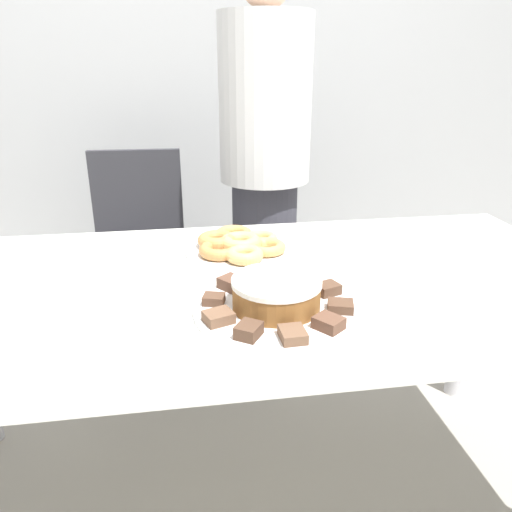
# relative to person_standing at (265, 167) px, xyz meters

# --- Properties ---
(ground_plane) EXTENTS (12.00, 12.00, 0.00)m
(ground_plane) POSITION_rel_person_standing_xyz_m (-0.18, -0.85, -0.85)
(ground_plane) COLOR gray
(wall_back) EXTENTS (8.00, 0.05, 2.60)m
(wall_back) POSITION_rel_person_standing_xyz_m (-0.18, 0.70, 0.45)
(wall_back) COLOR #A8AAAD
(wall_back) RESTS_ON ground_plane
(table) EXTENTS (1.87, 0.90, 0.74)m
(table) POSITION_rel_person_standing_xyz_m (-0.18, -0.85, -0.19)
(table) COLOR silver
(table) RESTS_ON ground_plane
(person_standing) EXTENTS (0.37, 0.37, 1.62)m
(person_standing) POSITION_rel_person_standing_xyz_m (0.00, 0.00, 0.00)
(person_standing) COLOR #383842
(person_standing) RESTS_ON ground_plane
(office_chair_left) EXTENTS (0.45, 0.45, 0.90)m
(office_chair_left) POSITION_rel_person_standing_xyz_m (-0.54, 0.07, -0.42)
(office_chair_left) COLOR black
(office_chair_left) RESTS_ON ground_plane
(plate_cake) EXTENTS (0.37, 0.37, 0.01)m
(plate_cake) POSITION_rel_person_standing_xyz_m (-0.15, -1.03, -0.11)
(plate_cake) COLOR white
(plate_cake) RESTS_ON table
(plate_donuts) EXTENTS (0.32, 0.32, 0.01)m
(plate_donuts) POSITION_rel_person_standing_xyz_m (-0.18, -0.65, -0.11)
(plate_donuts) COLOR white
(plate_donuts) RESTS_ON table
(frosted_cake) EXTENTS (0.20, 0.20, 0.07)m
(frosted_cake) POSITION_rel_person_standing_xyz_m (-0.15, -1.03, -0.07)
(frosted_cake) COLOR brown
(frosted_cake) RESTS_ON plate_cake
(lamington_0) EXTENTS (0.07, 0.06, 0.02)m
(lamington_0) POSITION_rel_person_standing_xyz_m (-0.01, -1.07, -0.09)
(lamington_0) COLOR #513828
(lamington_0) RESTS_ON plate_cake
(lamington_1) EXTENTS (0.07, 0.06, 0.02)m
(lamington_1) POSITION_rel_person_standing_xyz_m (-0.02, -0.98, -0.09)
(lamington_1) COLOR #513828
(lamington_1) RESTS_ON plate_cake
(lamington_2) EXTENTS (0.06, 0.06, 0.02)m
(lamington_2) POSITION_rel_person_standing_xyz_m (-0.07, -0.91, -0.09)
(lamington_2) COLOR #513828
(lamington_2) RESTS_ON plate_cake
(lamington_3) EXTENTS (0.05, 0.06, 0.02)m
(lamington_3) POSITION_rel_person_standing_xyz_m (-0.16, -0.88, -0.09)
(lamington_3) COLOR brown
(lamington_3) RESTS_ON plate_cake
(lamington_4) EXTENTS (0.07, 0.07, 0.03)m
(lamington_4) POSITION_rel_person_standing_xyz_m (-0.24, -0.92, -0.09)
(lamington_4) COLOR brown
(lamington_4) RESTS_ON plate_cake
(lamington_5) EXTENTS (0.06, 0.05, 0.02)m
(lamington_5) POSITION_rel_person_standing_xyz_m (-0.29, -0.99, -0.09)
(lamington_5) COLOR #513828
(lamington_5) RESTS_ON plate_cake
(lamington_6) EXTENTS (0.07, 0.07, 0.02)m
(lamington_6) POSITION_rel_person_standing_xyz_m (-0.28, -1.08, -0.09)
(lamington_6) COLOR brown
(lamington_6) RESTS_ON plate_cake
(lamington_7) EXTENTS (0.07, 0.07, 0.03)m
(lamington_7) POSITION_rel_person_standing_xyz_m (-0.23, -1.15, -0.09)
(lamington_7) COLOR #513828
(lamington_7) RESTS_ON plate_cake
(lamington_8) EXTENTS (0.05, 0.06, 0.02)m
(lamington_8) POSITION_rel_person_standing_xyz_m (-0.14, -1.17, -0.09)
(lamington_8) COLOR brown
(lamington_8) RESTS_ON plate_cake
(lamington_9) EXTENTS (0.07, 0.07, 0.03)m
(lamington_9) POSITION_rel_person_standing_xyz_m (-0.06, -1.14, -0.09)
(lamington_9) COLOR brown
(lamington_9) RESTS_ON plate_cake
(donut_0) EXTENTS (0.12, 0.12, 0.04)m
(donut_0) POSITION_rel_person_standing_xyz_m (-0.18, -0.65, -0.08)
(donut_0) COLOR #E5AD66
(donut_0) RESTS_ON plate_donuts
(donut_1) EXTENTS (0.10, 0.10, 0.03)m
(donut_1) POSITION_rel_person_standing_xyz_m (-0.18, -0.74, -0.09)
(donut_1) COLOR #E5AD66
(donut_1) RESTS_ON plate_donuts
(donut_2) EXTENTS (0.11, 0.11, 0.03)m
(donut_2) POSITION_rel_person_standing_xyz_m (-0.11, -0.69, -0.09)
(donut_2) COLOR tan
(donut_2) RESTS_ON plate_donuts
(donut_3) EXTENTS (0.10, 0.10, 0.03)m
(donut_3) POSITION_rel_person_standing_xyz_m (-0.12, -0.61, -0.09)
(donut_3) COLOR #E5AD66
(donut_3) RESTS_ON plate_donuts
(donut_4) EXTENTS (0.12, 0.12, 0.03)m
(donut_4) POSITION_rel_person_standing_xyz_m (-0.19, -0.56, -0.09)
(donut_4) COLOR #D18E4C
(donut_4) RESTS_ON plate_donuts
(donut_5) EXTENTS (0.11, 0.11, 0.04)m
(donut_5) POSITION_rel_person_standing_xyz_m (-0.25, -0.62, -0.08)
(donut_5) COLOR #C68447
(donut_5) RESTS_ON plate_donuts
(donut_6) EXTENTS (0.12, 0.12, 0.03)m
(donut_6) POSITION_rel_person_standing_xyz_m (-0.25, -0.69, -0.09)
(donut_6) COLOR #C68447
(donut_6) RESTS_ON plate_donuts
(napkin) EXTENTS (0.12, 0.10, 0.01)m
(napkin) POSITION_rel_person_standing_xyz_m (-0.80, -0.81, -0.11)
(napkin) COLOR white
(napkin) RESTS_ON table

